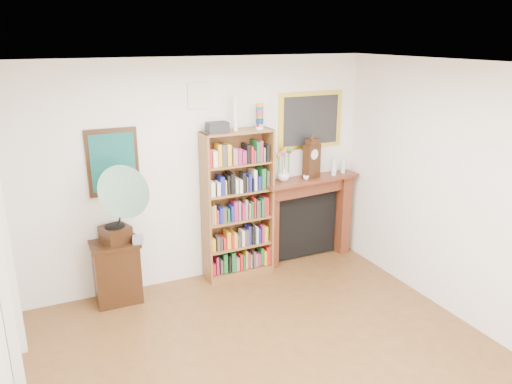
% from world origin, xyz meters
% --- Properties ---
extents(room, '(4.51, 5.01, 2.81)m').
position_xyz_m(room, '(0.00, 0.00, 1.40)').
color(room, brown).
rests_on(room, ground).
extents(door_casing, '(0.08, 1.02, 2.17)m').
position_xyz_m(door_casing, '(-2.21, 1.20, 1.26)').
color(door_casing, white).
rests_on(door_casing, left_wall).
extents(teal_poster, '(0.58, 0.04, 0.78)m').
position_xyz_m(teal_poster, '(-1.05, 2.48, 1.65)').
color(teal_poster, black).
rests_on(teal_poster, back_wall).
extents(small_picture, '(0.26, 0.04, 0.30)m').
position_xyz_m(small_picture, '(0.00, 2.48, 2.35)').
color(small_picture, white).
rests_on(small_picture, back_wall).
extents(gilt_painting, '(0.95, 0.04, 0.75)m').
position_xyz_m(gilt_painting, '(1.55, 2.48, 1.95)').
color(gilt_painting, gold).
rests_on(gilt_painting, back_wall).
extents(bookshelf, '(0.89, 0.34, 2.22)m').
position_xyz_m(bookshelf, '(0.42, 2.32, 1.08)').
color(bookshelf, brown).
rests_on(bookshelf, floor).
extents(side_cabinet, '(0.55, 0.41, 0.75)m').
position_xyz_m(side_cabinet, '(-1.14, 2.28, 0.38)').
color(side_cabinet, black).
rests_on(side_cabinet, floor).
extents(fireplace, '(1.44, 0.45, 1.20)m').
position_xyz_m(fireplace, '(1.49, 2.40, 0.71)').
color(fireplace, '#4E2512').
rests_on(fireplace, floor).
extents(gramophone, '(0.79, 0.88, 0.97)m').
position_xyz_m(gramophone, '(-1.12, 2.16, 1.30)').
color(gramophone, black).
rests_on(gramophone, side_cabinet).
extents(cd_stack, '(0.14, 0.14, 0.08)m').
position_xyz_m(cd_stack, '(-0.89, 2.16, 0.79)').
color(cd_stack, '#B0B0BC').
rests_on(cd_stack, side_cabinet).
extents(mantel_clock, '(0.26, 0.19, 0.53)m').
position_xyz_m(mantel_clock, '(1.50, 2.33, 1.46)').
color(mantel_clock, black).
rests_on(mantel_clock, fireplace).
extents(flower_vase, '(0.21, 0.21, 0.17)m').
position_xyz_m(flower_vase, '(1.09, 2.36, 1.29)').
color(flower_vase, white).
rests_on(flower_vase, fireplace).
extents(teacup, '(0.10, 0.10, 0.06)m').
position_xyz_m(teacup, '(1.39, 2.28, 1.23)').
color(teacup, white).
rests_on(teacup, fireplace).
extents(bottle_left, '(0.07, 0.07, 0.24)m').
position_xyz_m(bottle_left, '(1.85, 2.31, 1.32)').
color(bottle_left, silver).
rests_on(bottle_left, fireplace).
extents(bottle_right, '(0.06, 0.06, 0.20)m').
position_xyz_m(bottle_right, '(2.03, 2.36, 1.30)').
color(bottle_right, silver).
rests_on(bottle_right, fireplace).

